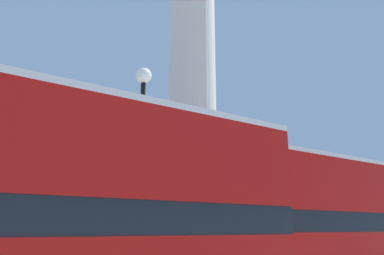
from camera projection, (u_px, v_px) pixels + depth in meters
name	position (u px, v px, depth m)	size (l,w,h in m)	color
monument_column	(192.00, 109.00, 15.09)	(5.42, 5.42, 19.37)	beige
bus_a	(322.00, 225.00, 11.50)	(10.42, 3.01, 4.36)	#A80F0C
street_lamp	(141.00, 160.00, 10.37)	(0.47, 0.47, 6.89)	black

